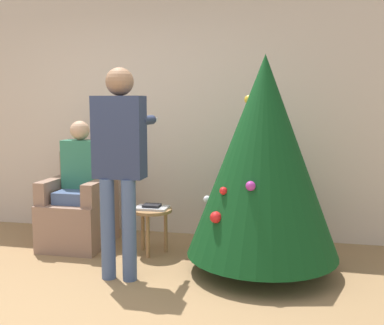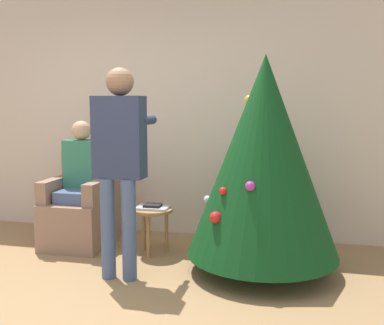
{
  "view_description": "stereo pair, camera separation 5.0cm",
  "coord_description": "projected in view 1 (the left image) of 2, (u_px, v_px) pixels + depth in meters",
  "views": [
    {
      "loc": [
        1.56,
        -2.64,
        1.47
      ],
      "look_at": [
        0.76,
        1.0,
        0.98
      ],
      "focal_mm": 42.0,
      "sensor_mm": 36.0,
      "label": 1
    },
    {
      "loc": [
        1.61,
        -2.63,
        1.47
      ],
      "look_at": [
        0.76,
        1.0,
        0.98
      ],
      "focal_mm": 42.0,
      "sensor_mm": 36.0,
      "label": 2
    }
  ],
  "objects": [
    {
      "name": "wall_back",
      "position": [
        150.0,
        114.0,
        5.07
      ],
      "size": [
        8.0,
        0.06,
        2.7
      ],
      "color": "beige",
      "rests_on": "ground_plane"
    },
    {
      "name": "christmas_tree",
      "position": [
        263.0,
        156.0,
        3.85
      ],
      "size": [
        1.32,
        1.32,
        1.89
      ],
      "color": "brown",
      "rests_on": "ground_plane"
    },
    {
      "name": "armchair",
      "position": [
        80.0,
        212.0,
        4.69
      ],
      "size": [
        0.62,
        0.71,
        0.96
      ],
      "color": "#93705B",
      "rests_on": "ground_plane"
    },
    {
      "name": "ground_plane",
      "position": [
        54.0,
        319.0,
        3.08
      ],
      "size": [
        14.0,
        14.0,
        0.0
      ],
      "primitive_type": "plane",
      "color": "#99754C"
    },
    {
      "name": "person_seated",
      "position": [
        78.0,
        177.0,
        4.62
      ],
      "size": [
        0.36,
        0.46,
        1.3
      ],
      "color": "#475B84",
      "rests_on": "ground_plane"
    },
    {
      "name": "person_standing",
      "position": [
        119.0,
        153.0,
        3.71
      ],
      "size": [
        0.44,
        0.57,
        1.77
      ],
      "color": "#475B84",
      "rests_on": "ground_plane"
    },
    {
      "name": "laptop",
      "position": [
        152.0,
        208.0,
        4.39
      ],
      "size": [
        0.31,
        0.21,
        0.02
      ],
      "color": "silver",
      "rests_on": "side_stool"
    },
    {
      "name": "book",
      "position": [
        152.0,
        206.0,
        4.39
      ],
      "size": [
        0.16,
        0.13,
        0.02
      ],
      "color": "black",
      "rests_on": "laptop"
    },
    {
      "name": "side_stool",
      "position": [
        152.0,
        216.0,
        4.4
      ],
      "size": [
        0.39,
        0.39,
        0.45
      ],
      "color": "#A37547",
      "rests_on": "ground_plane"
    }
  ]
}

